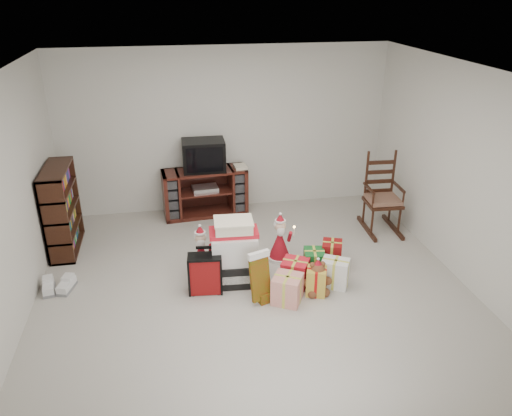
{
  "coord_description": "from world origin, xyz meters",
  "views": [
    {
      "loc": [
        -0.87,
        -4.86,
        3.31
      ],
      "look_at": [
        0.13,
        0.6,
        0.79
      ],
      "focal_mm": 35.0,
      "sensor_mm": 36.0,
      "label": 1
    }
  ],
  "objects_px": {
    "tv_stand": "(205,192)",
    "gift_pile": "(234,255)",
    "bookshelf": "(62,211)",
    "teddy_bear": "(317,279)",
    "gift_cluster": "(314,274)",
    "crt_television": "(204,155)",
    "santa_figurine": "(280,242)",
    "mrs_claus_figurine": "(201,254)",
    "red_suitcase": "(205,274)",
    "rocking_chair": "(381,203)",
    "sneaker_pair": "(58,286)"
  },
  "relations": [
    {
      "from": "tv_stand",
      "to": "gift_pile",
      "type": "distance_m",
      "value": 1.99
    },
    {
      "from": "red_suitcase",
      "to": "crt_television",
      "type": "distance_m",
      "value": 2.29
    },
    {
      "from": "red_suitcase",
      "to": "gift_cluster",
      "type": "height_order",
      "value": "red_suitcase"
    },
    {
      "from": "mrs_claus_figurine",
      "to": "gift_cluster",
      "type": "xyz_separation_m",
      "value": [
        1.29,
        -0.53,
        -0.11
      ]
    },
    {
      "from": "santa_figurine",
      "to": "mrs_claus_figurine",
      "type": "height_order",
      "value": "santa_figurine"
    },
    {
      "from": "rocking_chair",
      "to": "gift_pile",
      "type": "bearing_deg",
      "value": -152.79
    },
    {
      "from": "crt_television",
      "to": "gift_pile",
      "type": "bearing_deg",
      "value": -84.52
    },
    {
      "from": "mrs_claus_figurine",
      "to": "tv_stand",
      "type": "bearing_deg",
      "value": 83.14
    },
    {
      "from": "tv_stand",
      "to": "crt_television",
      "type": "xyz_separation_m",
      "value": [
        0.01,
        0.01,
        0.59
      ]
    },
    {
      "from": "crt_television",
      "to": "bookshelf",
      "type": "bearing_deg",
      "value": -157.47
    },
    {
      "from": "tv_stand",
      "to": "rocking_chair",
      "type": "relative_size",
      "value": 1.1
    },
    {
      "from": "santa_figurine",
      "to": "mrs_claus_figurine",
      "type": "relative_size",
      "value": 1.02
    },
    {
      "from": "gift_cluster",
      "to": "crt_television",
      "type": "distance_m",
      "value": 2.61
    },
    {
      "from": "tv_stand",
      "to": "gift_pile",
      "type": "relative_size",
      "value": 1.64
    },
    {
      "from": "bookshelf",
      "to": "gift_cluster",
      "type": "bearing_deg",
      "value": -25.58
    },
    {
      "from": "tv_stand",
      "to": "santa_figurine",
      "type": "xyz_separation_m",
      "value": [
        0.82,
        -1.57,
        -0.11
      ]
    },
    {
      "from": "rocking_chair",
      "to": "red_suitcase",
      "type": "relative_size",
      "value": 2.12
    },
    {
      "from": "gift_pile",
      "to": "mrs_claus_figurine",
      "type": "distance_m",
      "value": 0.48
    },
    {
      "from": "bookshelf",
      "to": "gift_cluster",
      "type": "relative_size",
      "value": 1.05
    },
    {
      "from": "tv_stand",
      "to": "teddy_bear",
      "type": "bearing_deg",
      "value": -70.51
    },
    {
      "from": "gift_cluster",
      "to": "crt_television",
      "type": "xyz_separation_m",
      "value": [
        -1.08,
        2.23,
        0.82
      ]
    },
    {
      "from": "tv_stand",
      "to": "mrs_claus_figurine",
      "type": "bearing_deg",
      "value": -101.51
    },
    {
      "from": "gift_pile",
      "to": "teddy_bear",
      "type": "distance_m",
      "value": 1.01
    },
    {
      "from": "santa_figurine",
      "to": "tv_stand",
      "type": "bearing_deg",
      "value": 117.53
    },
    {
      "from": "rocking_chair",
      "to": "sneaker_pair",
      "type": "bearing_deg",
      "value": -165.7
    },
    {
      "from": "rocking_chair",
      "to": "mrs_claus_figurine",
      "type": "bearing_deg",
      "value": -161.42
    },
    {
      "from": "rocking_chair",
      "to": "crt_television",
      "type": "height_order",
      "value": "same"
    },
    {
      "from": "mrs_claus_figurine",
      "to": "bookshelf",
      "type": "bearing_deg",
      "value": 152.09
    },
    {
      "from": "gift_pile",
      "to": "santa_figurine",
      "type": "relative_size",
      "value": 1.22
    },
    {
      "from": "red_suitcase",
      "to": "mrs_claus_figurine",
      "type": "bearing_deg",
      "value": 96.73
    },
    {
      "from": "crt_television",
      "to": "sneaker_pair",
      "type": "bearing_deg",
      "value": -135.4
    },
    {
      "from": "red_suitcase",
      "to": "santa_figurine",
      "type": "height_order",
      "value": "santa_figurine"
    },
    {
      "from": "red_suitcase",
      "to": "gift_cluster",
      "type": "distance_m",
      "value": 1.29
    },
    {
      "from": "bookshelf",
      "to": "sneaker_pair",
      "type": "height_order",
      "value": "bookshelf"
    },
    {
      "from": "rocking_chair",
      "to": "mrs_claus_figurine",
      "type": "distance_m",
      "value": 2.77
    },
    {
      "from": "mrs_claus_figurine",
      "to": "crt_television",
      "type": "relative_size",
      "value": 1.01
    },
    {
      "from": "bookshelf",
      "to": "sneaker_pair",
      "type": "xyz_separation_m",
      "value": [
        0.04,
        -1.05,
        -0.5
      ]
    },
    {
      "from": "red_suitcase",
      "to": "gift_pile",
      "type": "bearing_deg",
      "value": 31.78
    },
    {
      "from": "red_suitcase",
      "to": "teddy_bear",
      "type": "xyz_separation_m",
      "value": [
        1.27,
        -0.24,
        -0.07
      ]
    },
    {
      "from": "bookshelf",
      "to": "teddy_bear",
      "type": "xyz_separation_m",
      "value": [
        3.02,
        -1.62,
        -0.38
      ]
    },
    {
      "from": "gift_pile",
      "to": "crt_television",
      "type": "height_order",
      "value": "crt_television"
    },
    {
      "from": "bookshelf",
      "to": "santa_figurine",
      "type": "distance_m",
      "value": 2.9
    },
    {
      "from": "tv_stand",
      "to": "teddy_bear",
      "type": "distance_m",
      "value": 2.63
    },
    {
      "from": "tv_stand",
      "to": "teddy_bear",
      "type": "xyz_separation_m",
      "value": [
        1.07,
        -2.39,
        -0.19
      ]
    },
    {
      "from": "bookshelf",
      "to": "rocking_chair",
      "type": "distance_m",
      "value": 4.41
    },
    {
      "from": "gift_cluster",
      "to": "crt_television",
      "type": "height_order",
      "value": "crt_television"
    },
    {
      "from": "gift_pile",
      "to": "mrs_claus_figurine",
      "type": "xyz_separation_m",
      "value": [
        -0.37,
        0.29,
        -0.1
      ]
    },
    {
      "from": "santa_figurine",
      "to": "mrs_claus_figurine",
      "type": "xyz_separation_m",
      "value": [
        -1.02,
        -0.12,
        -0.01
      ]
    },
    {
      "from": "red_suitcase",
      "to": "mrs_claus_figurine",
      "type": "xyz_separation_m",
      "value": [
        -0.01,
        0.47,
        0.0
      ]
    },
    {
      "from": "gift_pile",
      "to": "santa_figurine",
      "type": "height_order",
      "value": "gift_pile"
    }
  ]
}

